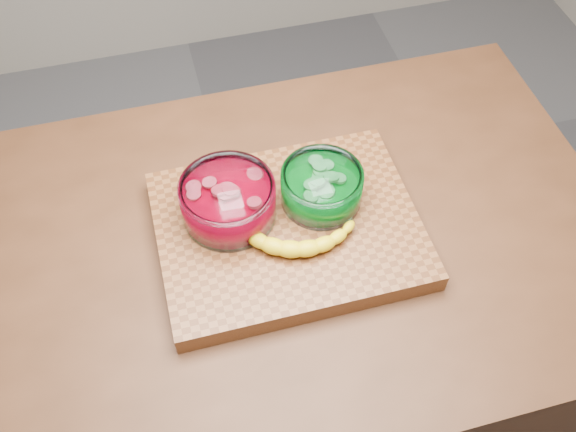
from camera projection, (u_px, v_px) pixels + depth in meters
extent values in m
plane|color=#5D5D62|center=(288.00, 415.00, 1.86)|extent=(3.50, 3.50, 0.00)
cube|color=#462715|center=(288.00, 347.00, 1.50)|extent=(1.20, 0.80, 0.90)
cube|color=brown|center=(288.00, 230.00, 1.12)|extent=(0.45, 0.35, 0.04)
cylinder|color=white|center=(228.00, 201.00, 1.09)|extent=(0.16, 0.16, 0.08)
cylinder|color=#B9001B|center=(229.00, 205.00, 1.10)|extent=(0.14, 0.14, 0.04)
cylinder|color=#EA4A60|center=(227.00, 194.00, 1.07)|extent=(0.13, 0.13, 0.02)
cylinder|color=white|center=(322.00, 187.00, 1.11)|extent=(0.14, 0.14, 0.07)
cylinder|color=#007C19|center=(321.00, 190.00, 1.12)|extent=(0.12, 0.12, 0.04)
cylinder|color=#5ABF64|center=(322.00, 180.00, 1.10)|extent=(0.11, 0.11, 0.02)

